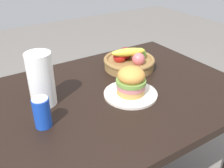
% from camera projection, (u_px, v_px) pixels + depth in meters
% --- Properties ---
extents(dining_table, '(1.40, 0.90, 0.75)m').
position_uv_depth(dining_table, '(101.00, 114.00, 1.23)').
color(dining_table, black).
rests_on(dining_table, ground_plane).
extents(plate, '(0.25, 0.25, 0.01)m').
position_uv_depth(plate, '(130.00, 94.00, 1.18)').
color(plate, silver).
rests_on(plate, dining_table).
extents(sandwich, '(0.14, 0.14, 0.13)m').
position_uv_depth(sandwich, '(131.00, 81.00, 1.15)').
color(sandwich, tan).
rests_on(sandwich, plate).
extents(soda_can, '(0.07, 0.07, 0.13)m').
position_uv_depth(soda_can, '(42.00, 112.00, 0.96)').
color(soda_can, blue).
rests_on(soda_can, dining_table).
extents(fruit_basket, '(0.29, 0.29, 0.14)m').
position_uv_depth(fruit_basket, '(129.00, 61.00, 1.42)').
color(fruit_basket, olive).
rests_on(fruit_basket, dining_table).
extents(paper_towel_roll, '(0.11, 0.11, 0.24)m').
position_uv_depth(paper_towel_roll, '(41.00, 79.00, 1.07)').
color(paper_towel_roll, white).
rests_on(paper_towel_roll, dining_table).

